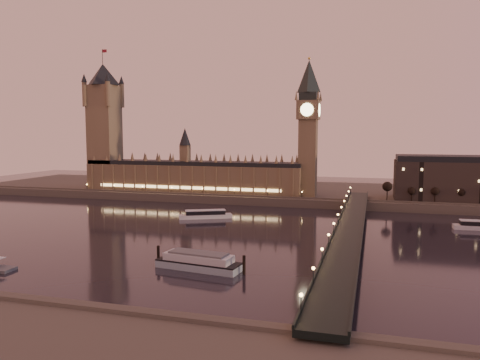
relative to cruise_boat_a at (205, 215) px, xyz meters
The scene contains 12 objects.
ground 42.91m from the cruise_boat_a, 90.38° to the right, with size 700.00×700.00×0.00m, color black.
far_embankment 125.72m from the cruise_boat_a, 76.33° to the left, with size 560.00×130.00×6.00m, color #423D35.
palace_of_westminster 90.08m from the cruise_boat_a, 117.34° to the left, with size 180.00×26.62×52.00m.
victoria_tower 156.84m from the cruise_boat_a, 146.99° to the left, with size 31.68×31.68×118.00m.
big_ben 113.07m from the cruise_boat_a, 55.50° to the left, with size 17.68×17.68×104.00m.
westminster_bridge 100.93m from the cruise_boat_a, 25.13° to the right, with size 13.20×260.00×15.30m.
bare_tree_0 129.67m from the cruise_boat_a, 30.83° to the left, with size 5.71×5.71×11.60m.
bare_tree_1 143.35m from the cruise_boat_a, 27.59° to the left, with size 5.71×5.71×11.60m.
bare_tree_2 157.41m from the cruise_boat_a, 24.93° to the left, with size 5.71×5.71×11.60m.
bare_tree_3 171.76m from the cruise_boat_a, 22.71° to the left, with size 5.71×5.71×11.60m.
cruise_boat_a is the anchor object (origin of this frame).
moored_barge 111.76m from the cruise_boat_a, 71.10° to the right, with size 39.62×14.12×7.32m.
Camera 1 is at (102.65, -232.59, 53.92)m, focal length 35.00 mm.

